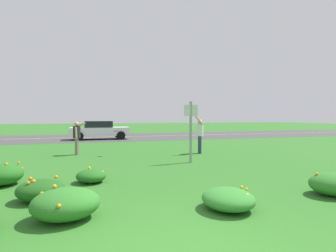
% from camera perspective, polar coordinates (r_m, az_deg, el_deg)
% --- Properties ---
extents(ground_plane, '(120.00, 120.00, 0.00)m').
position_cam_1_polar(ground_plane, '(13.93, -11.96, -5.50)').
color(ground_plane, '#2D6B23').
extents(highway_strip, '(120.00, 9.76, 0.01)m').
position_cam_1_polar(highway_strip, '(24.57, -14.26, -2.28)').
color(highway_strip, '#424244').
rests_on(highway_strip, ground).
extents(highway_center_stripe, '(120.00, 0.16, 0.00)m').
position_cam_1_polar(highway_center_stripe, '(24.57, -14.26, -2.27)').
color(highway_center_stripe, yellow).
rests_on(highway_center_stripe, ground).
extents(daylily_clump_front_center, '(1.18, 1.05, 0.59)m').
position_cam_1_polar(daylily_clump_front_center, '(5.30, -20.51, -14.91)').
color(daylily_clump_front_center, '#2D7526').
rests_on(daylily_clump_front_center, ground).
extents(daylily_clump_near_camera, '(1.06, 1.13, 0.61)m').
position_cam_1_polar(daylily_clump_near_camera, '(8.51, -31.32, -8.57)').
color(daylily_clump_near_camera, '#23661E').
rests_on(daylily_clump_near_camera, ground).
extents(daylily_clump_mid_center, '(0.81, 0.85, 0.39)m').
position_cam_1_polar(daylily_clump_mid_center, '(7.91, -15.68, -9.96)').
color(daylily_clump_mid_center, '#23661E').
rests_on(daylily_clump_mid_center, ground).
extents(daylily_clump_front_left, '(1.09, 0.95, 0.51)m').
position_cam_1_polar(daylily_clump_front_left, '(7.46, 31.11, -10.29)').
color(daylily_clump_front_left, '#2D7526').
rests_on(daylily_clump_front_left, ground).
extents(daylily_clump_mid_right, '(1.02, 1.10, 0.41)m').
position_cam_1_polar(daylily_clump_mid_right, '(5.63, 12.43, -14.60)').
color(daylily_clump_mid_right, '#337F2D').
rests_on(daylily_clump_mid_right, ground).
extents(daylily_clump_mid_left, '(1.00, 0.92, 0.50)m').
position_cam_1_polar(daylily_clump_mid_left, '(6.63, -24.96, -11.98)').
color(daylily_clump_mid_left, '#1E5619').
rests_on(daylily_clump_mid_left, ground).
extents(sign_post_near_path, '(0.56, 0.10, 2.39)m').
position_cam_1_polar(sign_post_near_path, '(10.73, 4.76, 0.11)').
color(sign_post_near_path, '#93969B').
rests_on(sign_post_near_path, ground).
extents(person_thrower_dark_shirt, '(0.58, 0.52, 1.56)m').
position_cam_1_polar(person_thrower_dark_shirt, '(13.58, -18.43, -1.81)').
color(person_thrower_dark_shirt, '#232328').
rests_on(person_thrower_dark_shirt, ground).
extents(person_catcher_white_shirt, '(0.51, 0.52, 1.88)m').
position_cam_1_polar(person_catcher_white_shirt, '(13.46, 6.61, -1.44)').
color(person_catcher_white_shirt, silver).
rests_on(person_catcher_white_shirt, ground).
extents(frisbee_red, '(0.24, 0.24, 0.08)m').
position_cam_1_polar(frisbee_red, '(12.92, -10.76, -1.03)').
color(frisbee_red, red).
extents(car_white_center_left, '(4.50, 2.00, 1.45)m').
position_cam_1_polar(car_white_center_left, '(22.33, -14.09, -0.81)').
color(car_white_center_left, silver).
rests_on(car_white_center_left, ground).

